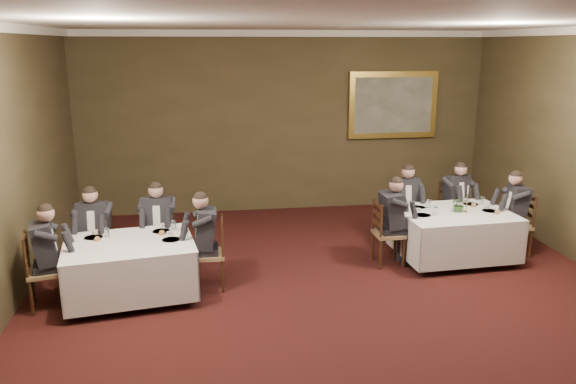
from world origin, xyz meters
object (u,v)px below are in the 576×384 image
object	(u,v)px
table_second	(130,265)
diner_main_endright	(516,223)
chair_main_endleft	(387,246)
painting	(393,105)
chair_sec_endright	(210,268)
chair_main_backleft	(403,226)
diner_sec_endright	(209,252)
diner_main_backleft	(404,213)
chair_main_endright	(515,237)
diner_main_endleft	(389,232)
diner_sec_backleft	(96,243)
chair_sec_backright	(160,251)
candlestick	(467,202)
chair_sec_endleft	(46,287)
diner_sec_endleft	(45,270)
diner_main_backright	(454,210)
diner_sec_backright	(159,237)
chair_sec_backleft	(98,258)
table_main	(454,231)
chair_main_backright	(453,223)

from	to	relation	value
table_second	diner_main_endright	xyz separation A→B (m)	(5.83, 0.71, 0.06)
chair_main_endleft	painting	xyz separation A→B (m)	(1.07, 3.14, 1.78)
chair_sec_endright	painting	world-z (taller)	painting
painting	chair_main_backleft	bearing A→B (deg)	-102.61
diner_sec_endright	painting	world-z (taller)	painting
diner_main_backleft	chair_main_endright	bearing A→B (deg)	150.88
diner_main_endleft	painting	xyz separation A→B (m)	(1.06, 3.14, 1.56)
diner_sec_backleft	chair_sec_backright	world-z (taller)	diner_sec_backleft
diner_main_endleft	candlestick	world-z (taller)	diner_main_endleft
diner_main_endright	diner_main_endleft	bearing A→B (deg)	101.96
chair_main_backleft	chair_sec_endleft	xyz separation A→B (m)	(-5.30, -1.65, 0.00)
chair_sec_endright	chair_sec_endleft	bearing A→B (deg)	99.25
chair_sec_endleft	diner_sec_endleft	size ratio (longest dim) A/B	0.74
diner_main_backright	chair_main_endright	distance (m)	1.09
chair_sec_backright	chair_sec_endleft	distance (m)	1.71
diner_sec_endright	painting	bearing A→B (deg)	-45.43
chair_main_backleft	chair_main_endright	distance (m)	1.76
diner_main_backleft	diner_sec_backright	world-z (taller)	same
diner_main_backleft	painting	distance (m)	2.78
chair_main_backleft	chair_sec_backleft	world-z (taller)	same
table_main	chair_main_backleft	bearing A→B (deg)	120.56
diner_main_backleft	chair_main_backright	xyz separation A→B (m)	(0.91, 0.06, -0.23)
diner_main_backright	diner_sec_backleft	size ratio (longest dim) A/B	1.00
diner_main_backright	diner_main_endleft	distance (m)	1.75
table_second	chair_sec_endleft	size ratio (longest dim) A/B	1.81
diner_main_backright	diner_main_backleft	bearing A→B (deg)	-13.17
painting	diner_main_backleft	bearing A→B (deg)	-102.53
diner_main_backleft	diner_sec_endleft	distance (m)	5.54
chair_sec_backright	painting	distance (m)	5.57
diner_main_backleft	diner_main_endright	xyz separation A→B (m)	(1.56, -0.78, 0.00)
chair_main_backleft	diner_sec_endleft	bearing A→B (deg)	14.65
diner_main_endleft	diner_main_backright	bearing A→B (deg)	121.61
diner_sec_backright	candlestick	distance (m)	4.64
chair_main_endright	painting	distance (m)	3.68
diner_main_backleft	candlestick	xyz separation A→B (m)	(0.66, -0.86, 0.41)
diner_main_backright	chair_sec_endright	bearing A→B (deg)	2.31
table_second	diner_sec_endleft	distance (m)	1.03
diner_main_backright	painting	bearing A→B (deg)	-95.59
chair_main_backleft	chair_main_endleft	size ratio (longest dim) A/B	1.00
chair_main_endright	candlestick	distance (m)	1.11
chair_main_endleft	candlestick	size ratio (longest dim) A/B	2.33
chair_main_backright	chair_main_backleft	bearing A→B (deg)	-13.18
chair_sec_endright	table_main	bearing A→B (deg)	-81.47
diner_main_endright	diner_sec_endleft	xyz separation A→B (m)	(-6.85, -0.86, 0.00)
diner_main_backright	painting	xyz separation A→B (m)	(-0.41, 2.20, 1.56)
chair_sec_backleft	candlestick	world-z (taller)	candlestick
diner_main_backleft	diner_main_endleft	distance (m)	1.05
table_second	chair_sec_backleft	world-z (taller)	chair_sec_backleft
diner_main_backright	diner_sec_backleft	world-z (taller)	same
diner_main_backleft	chair_sec_endright	bearing A→B (deg)	19.75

